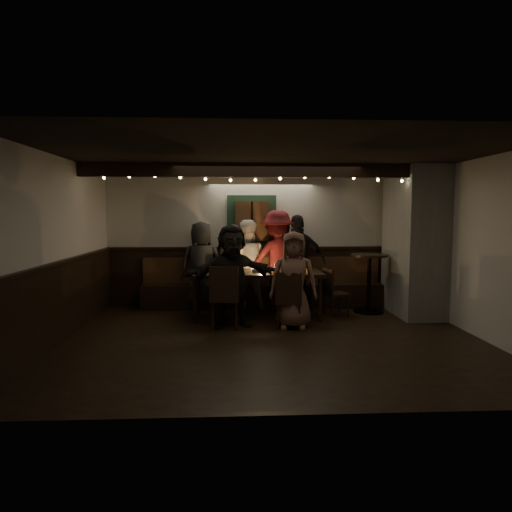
{
  "coord_description": "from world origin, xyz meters",
  "views": [
    {
      "loc": [
        -0.57,
        -6.42,
        1.81
      ],
      "look_at": [
        -0.16,
        1.6,
        1.05
      ],
      "focal_mm": 32.0,
      "sensor_mm": 36.0,
      "label": 1
    }
  ],
  "objects": [
    {
      "name": "person_d",
      "position": [
        0.27,
        2.1,
        0.93
      ],
      "size": [
        1.31,
        0.91,
        1.86
      ],
      "primitive_type": "imported",
      "rotation": [
        0.0,
        0.0,
        3.34
      ],
      "color": "#531317",
      "rests_on": "ground"
    },
    {
      "name": "chair_end",
      "position": [
        1.18,
        1.43,
        0.47
      ],
      "size": [
        0.47,
        0.47,
        0.84
      ],
      "color": "black",
      "rests_on": "ground"
    },
    {
      "name": "person_a",
      "position": [
        -1.16,
        2.18,
        0.83
      ],
      "size": [
        0.85,
        0.6,
        1.65
      ],
      "primitive_type": "imported",
      "rotation": [
        0.0,
        0.0,
        3.24
      ],
      "color": "#272729",
      "rests_on": "ground"
    },
    {
      "name": "chair_near_left",
      "position": [
        -0.69,
        0.57,
        0.56
      ],
      "size": [
        0.5,
        0.5,
        1.0
      ],
      "color": "black",
      "rests_on": "ground"
    },
    {
      "name": "person_e",
      "position": [
        0.65,
        2.04,
        0.89
      ],
      "size": [
        1.05,
        0.45,
        1.78
      ],
      "primitive_type": "imported",
      "rotation": [
        0.0,
        0.0,
        3.13
      ],
      "color": "black",
      "rests_on": "ground"
    },
    {
      "name": "dining_table",
      "position": [
        -0.16,
        1.4,
        0.73
      ],
      "size": [
        2.24,
        0.96,
        0.97
      ],
      "color": "black",
      "rests_on": "ground"
    },
    {
      "name": "person_b",
      "position": [
        -0.56,
        2.12,
        0.8
      ],
      "size": [
        0.69,
        0.57,
        1.6
      ],
      "primitive_type": "imported",
      "rotation": [
        0.0,
        0.0,
        2.76
      ],
      "color": "#232326",
      "rests_on": "ground"
    },
    {
      "name": "room",
      "position": [
        1.07,
        1.42,
        1.07
      ],
      "size": [
        6.02,
        5.01,
        2.62
      ],
      "color": "black",
      "rests_on": "ground"
    },
    {
      "name": "person_f",
      "position": [
        -0.58,
        0.73,
        0.82
      ],
      "size": [
        1.59,
        0.81,
        1.64
      ],
      "primitive_type": "imported",
      "rotation": [
        0.0,
        0.0,
        0.23
      ],
      "color": "black",
      "rests_on": "ground"
    },
    {
      "name": "chair_near_right",
      "position": [
        0.3,
        0.55,
        0.51
      ],
      "size": [
        0.47,
        0.47,
        0.9
      ],
      "color": "black",
      "rests_on": "ground"
    },
    {
      "name": "person_g",
      "position": [
        0.38,
        0.62,
        0.76
      ],
      "size": [
        0.8,
        0.57,
        1.53
      ],
      "primitive_type": "imported",
      "rotation": [
        0.0,
        0.0,
        -0.12
      ],
      "color": "brown",
      "rests_on": "ground"
    },
    {
      "name": "high_top",
      "position": [
        1.91,
        1.68,
        0.67
      ],
      "size": [
        0.67,
        0.67,
        1.06
      ],
      "color": "black",
      "rests_on": "ground"
    },
    {
      "name": "person_c",
      "position": [
        -0.32,
        2.16,
        0.84
      ],
      "size": [
        0.83,
        0.65,
        1.68
      ],
      "primitive_type": "imported",
      "rotation": [
        0.0,
        0.0,
        3.16
      ],
      "color": "silver",
      "rests_on": "ground"
    }
  ]
}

